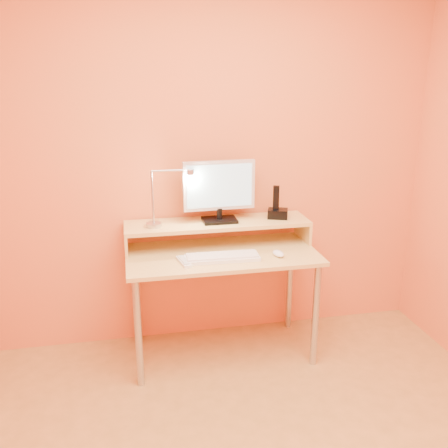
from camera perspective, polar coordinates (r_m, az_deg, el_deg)
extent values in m
cube|color=orange|center=(3.24, -1.37, 7.44)|extent=(3.00, 0.04, 2.50)
cylinder|color=#B1B0B7|center=(2.95, -10.02, -12.55)|extent=(0.04, 0.04, 0.69)
cylinder|color=#B1B0B7|center=(3.16, 10.70, -10.51)|extent=(0.04, 0.04, 0.69)
cylinder|color=#B1B0B7|center=(3.40, -10.31, -8.38)|extent=(0.04, 0.04, 0.69)
cylinder|color=#B1B0B7|center=(3.58, 7.71, -6.90)|extent=(0.04, 0.04, 0.69)
cube|color=#EBC272|center=(3.08, -0.24, -3.58)|extent=(1.20, 0.60, 0.02)
cube|color=#EBC272|center=(3.14, -11.43, -1.96)|extent=(0.02, 0.30, 0.14)
cube|color=#EBC272|center=(3.34, 9.23, -0.63)|extent=(0.02, 0.30, 0.14)
cube|color=#EBC272|center=(3.16, -0.77, 0.08)|extent=(1.20, 0.30, 0.02)
cube|color=black|center=(3.16, -0.53, 0.47)|extent=(0.22, 0.16, 0.02)
cylinder|color=black|center=(3.15, -0.54, 1.23)|extent=(0.04, 0.04, 0.07)
cube|color=silver|center=(3.11, -0.58, 4.56)|extent=(0.47, 0.05, 0.32)
cube|color=black|center=(3.13, -0.66, 4.65)|extent=(0.42, 0.03, 0.27)
cube|color=#A5E3FF|center=(3.09, -0.51, 4.48)|extent=(0.42, 0.02, 0.28)
cylinder|color=#B1B0B7|center=(3.08, -8.25, -0.10)|extent=(0.10, 0.10, 0.02)
cylinder|color=#B1B0B7|center=(3.03, -8.40, 3.10)|extent=(0.01, 0.01, 0.33)
cylinder|color=#B1B0B7|center=(3.01, -6.24, 6.28)|extent=(0.24, 0.01, 0.01)
cylinder|color=#B1B0B7|center=(3.02, -3.95, 6.11)|extent=(0.04, 0.04, 0.03)
cylinder|color=#FFEAC6|center=(3.02, -3.95, 5.81)|extent=(0.03, 0.03, 0.00)
cube|color=black|center=(3.25, 6.33, 1.22)|extent=(0.16, 0.14, 0.06)
cube|color=black|center=(3.22, 6.14, 3.09)|extent=(0.05, 0.04, 0.16)
cube|color=#2C3FFC|center=(3.22, 7.36, 1.02)|extent=(0.01, 0.00, 0.04)
cube|color=white|center=(2.96, -0.23, -3.99)|extent=(0.46, 0.16, 0.02)
ellipsoid|color=white|center=(3.03, 6.39, -3.46)|extent=(0.07, 0.11, 0.04)
cube|color=white|center=(2.91, -4.75, -4.44)|extent=(0.08, 0.18, 0.02)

